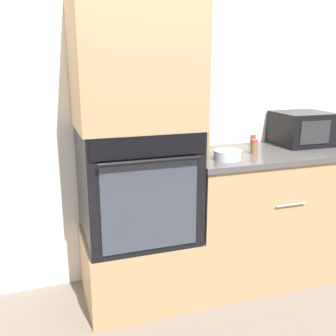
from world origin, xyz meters
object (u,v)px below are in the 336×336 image
(bowl, at_px, (227,155))
(condiment_jar_near, at_px, (254,147))
(wall_oven, at_px, (137,183))
(condiment_jar_mid, at_px, (253,140))
(microwave, at_px, (302,128))
(knife_block, at_px, (198,137))

(bowl, height_order, condiment_jar_near, condiment_jar_near)
(wall_oven, distance_m, condiment_jar_near, 0.83)
(bowl, distance_m, condiment_jar_mid, 0.50)
(bowl, bearing_deg, microwave, 18.59)
(microwave, relative_size, bowl, 2.25)
(bowl, xyz_separation_m, condiment_jar_mid, (0.38, 0.33, 0.01))
(wall_oven, relative_size, microwave, 1.80)
(condiment_jar_near, bearing_deg, condiment_jar_mid, 61.11)
(wall_oven, xyz_separation_m, knife_block, (0.48, 0.17, 0.23))
(microwave, bearing_deg, wall_oven, -174.84)
(condiment_jar_near, bearing_deg, knife_block, 147.55)
(microwave, xyz_separation_m, knife_block, (-0.82, 0.05, -0.03))
(wall_oven, bearing_deg, microwave, 5.16)
(condiment_jar_near, height_order, condiment_jar_mid, condiment_jar_near)
(microwave, distance_m, condiment_jar_mid, 0.38)
(knife_block, distance_m, bowl, 0.31)
(bowl, xyz_separation_m, condiment_jar_near, (0.25, 0.09, 0.02))
(bowl, bearing_deg, knife_block, 104.53)
(wall_oven, height_order, bowl, wall_oven)
(condiment_jar_mid, bearing_deg, bowl, -138.92)
(wall_oven, xyz_separation_m, bowl, (0.56, -0.13, 0.17))
(wall_oven, height_order, microwave, microwave)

